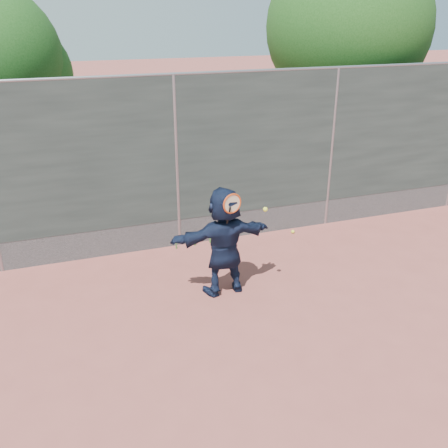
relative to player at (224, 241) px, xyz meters
name	(u,v)px	position (x,y,z in m)	size (l,w,h in m)	color
ground	(252,363)	(-0.23, -1.71, -0.83)	(80.00, 80.00, 0.00)	#9E4C42
player	(224,241)	(0.00, 0.00, 0.00)	(1.54, 0.49, 1.66)	#131D36
ball_ground	(293,232)	(1.94, 1.56, -0.79)	(0.07, 0.07, 0.07)	yellow
fence	(177,161)	(-0.23, 1.79, 0.75)	(20.00, 0.06, 3.03)	#38423D
swing_action	(235,205)	(0.10, -0.20, 0.62)	(0.68, 0.14, 0.51)	#CA4013
tree_right	(353,31)	(4.45, 4.04, 2.66)	(3.78, 3.60, 5.39)	#382314
weed_clump	(197,238)	(0.06, 1.67, -0.69)	(0.68, 0.07, 0.30)	#387226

